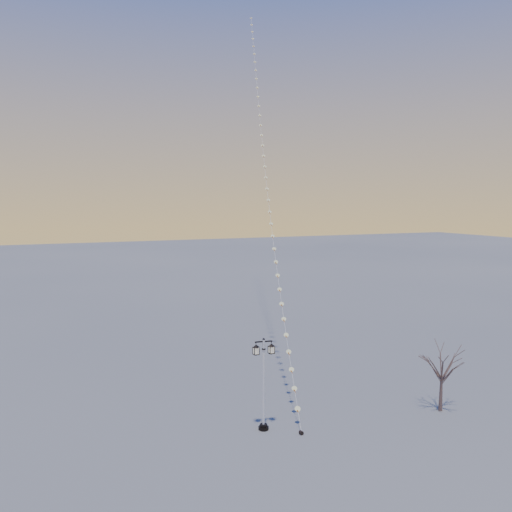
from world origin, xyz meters
TOP-DOWN VIEW (x-y plane):
  - ground at (0.00, 0.00)m, footprint 300.00×300.00m
  - street_lamp at (-3.02, 1.75)m, footprint 1.38×0.64m
  - bare_tree at (8.43, -0.31)m, footprint 2.40×2.40m
  - kite_train at (6.87, 23.17)m, footprint 16.98×46.36m

SIDE VIEW (x-z plane):
  - ground at x=0.00m, z-range 0.00..0.00m
  - bare_tree at x=8.43m, z-range 0.77..4.76m
  - street_lamp at x=-3.02m, z-range 0.29..5.77m
  - kite_train at x=6.87m, z-range -0.08..39.96m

